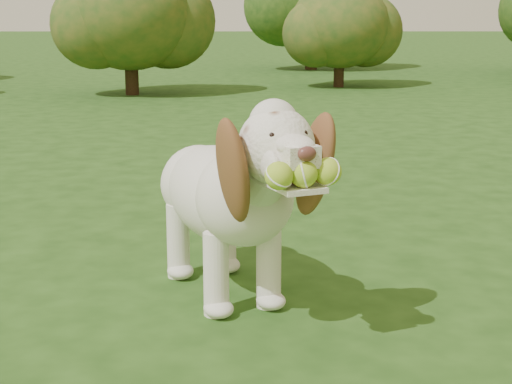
{
  "coord_description": "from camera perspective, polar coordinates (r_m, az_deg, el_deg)",
  "views": [
    {
      "loc": [
        -0.3,
        -2.75,
        1.09
      ],
      "look_at": [
        -0.29,
        -0.12,
        0.48
      ],
      "focal_mm": 55.0,
      "sensor_mm": 36.0,
      "label": 1
    }
  ],
  "objects": [
    {
      "name": "ground",
      "position": [
        2.98,
        5.71,
        -8.55
      ],
      "size": [
        80.0,
        80.0,
        0.0
      ],
      "primitive_type": "plane",
      "color": "#1E4012",
      "rests_on": "ground"
    },
    {
      "name": "dog",
      "position": [
        2.95,
        -1.92,
        0.17
      ],
      "size": [
        0.75,
        1.21,
        0.82
      ],
      "rotation": [
        0.0,
        0.0,
        0.4
      ],
      "color": "white",
      "rests_on": "ground"
    },
    {
      "name": "shrub_c",
      "position": [
        11.58,
        6.13,
        11.95
      ],
      "size": [
        1.45,
        1.45,
        1.5
      ],
      "color": "#382314",
      "rests_on": "ground"
    },
    {
      "name": "shrub_b",
      "position": [
        10.57,
        -9.18,
        12.67
      ],
      "size": [
        1.72,
        1.72,
        1.78
      ],
      "color": "#382314",
      "rests_on": "ground"
    }
  ]
}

